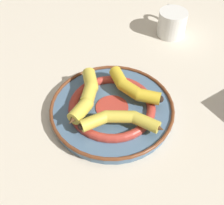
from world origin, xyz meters
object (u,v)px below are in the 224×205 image
Objects in this scene: decorative_bowl at (112,109)px; coffee_mug at (172,23)px; banana_a at (121,120)px; banana_c at (131,87)px; banana_b at (87,96)px.

decorative_bowl is 2.31× the size of coffee_mug.
banana_a is at bearing -177.66° from decorative_bowl.
banana_a is 0.11m from banana_c.
coffee_mug is (0.36, -0.29, -0.01)m from banana_a.
coffee_mug reaches higher than decorative_bowl.
banana_a is at bearing 153.99° from coffee_mug.
decorative_bowl is 1.98× the size of banana_c.
decorative_bowl is at bearing -89.40° from banana_b.
coffee_mug is at bearing -45.20° from decorative_bowl.
banana_c is 1.17× the size of coffee_mug.
coffee_mug is at bearing 107.72° from banana_c.
banana_b is 1.11× the size of banana_c.
decorative_bowl is 1.78× the size of banana_b.
banana_c is 0.35m from coffee_mug.
banana_a is at bearing -61.51° from banana_c.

